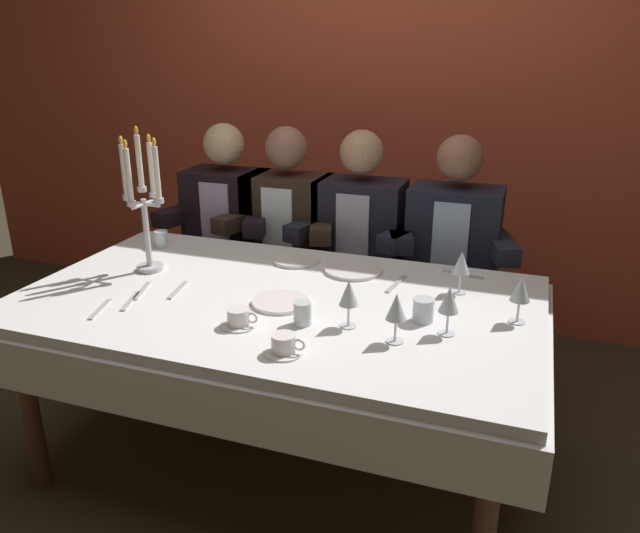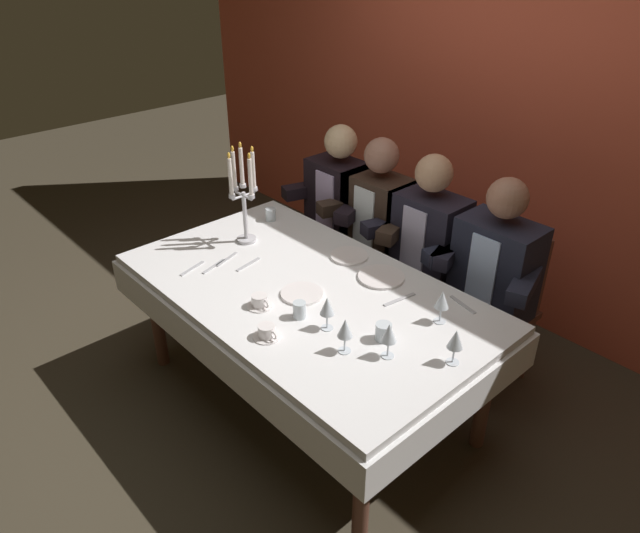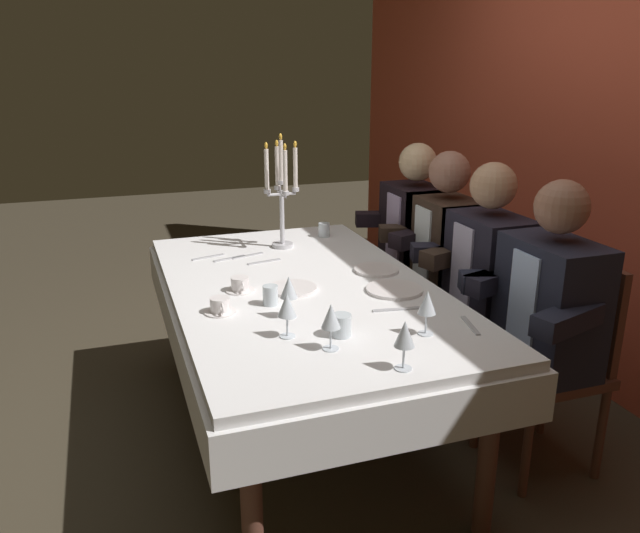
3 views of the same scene
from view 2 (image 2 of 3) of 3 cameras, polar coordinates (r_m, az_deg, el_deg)
name	(u,v)px [view 2 (image 2 of 3)]	position (r m, az deg, el deg)	size (l,w,h in m)	color
ground_plane	(307,399)	(3.41, -1.28, -12.64)	(12.00, 12.00, 0.00)	#3C3426
back_wall	(509,105)	(3.92, 17.70, 14.55)	(6.00, 0.12, 2.70)	#C74C33
dining_table	(305,307)	(3.02, -1.41, -3.95)	(1.94, 1.14, 0.74)	white
candelabra	(244,196)	(3.29, -7.37, 6.74)	(0.19, 0.19, 0.59)	silver
dinner_plate_0	(302,294)	(2.89, -1.76, -2.63)	(0.21, 0.21, 0.01)	white
dinner_plate_1	(349,256)	(3.22, 2.83, 1.03)	(0.21, 0.21, 0.01)	white
dinner_plate_2	(381,277)	(3.04, 5.91, -1.01)	(0.24, 0.24, 0.01)	white
wine_glass_0	(456,340)	(2.47, 12.91, -6.93)	(0.07, 0.07, 0.16)	silver
wine_glass_1	(442,300)	(2.70, 11.66, -3.22)	(0.07, 0.07, 0.16)	silver
wine_glass_2	(327,307)	(2.60, 0.69, -3.92)	(0.07, 0.07, 0.16)	silver
wine_glass_3	(345,329)	(2.47, 2.43, -6.04)	(0.07, 0.07, 0.16)	silver
wine_glass_4	(389,334)	(2.46, 6.66, -6.47)	(0.07, 0.07, 0.16)	silver
water_tumbler_0	(383,332)	(2.59, 6.12, -6.27)	(0.07, 0.07, 0.08)	silver
water_tumbler_1	(299,310)	(2.72, -1.99, -4.20)	(0.06, 0.06, 0.08)	silver
water_tumbler_2	(271,214)	(3.63, -4.77, 5.02)	(0.06, 0.06, 0.08)	silver
coffee_cup_0	(260,302)	(2.81, -5.82, -3.38)	(0.13, 0.12, 0.06)	white
coffee_cup_1	(267,332)	(2.61, -5.14, -6.31)	(0.13, 0.12, 0.06)	white
fork_0	(227,259)	(3.23, -8.97, 0.70)	(0.17, 0.02, 0.01)	#B7B7BC
fork_1	(248,264)	(3.17, -6.92, 0.21)	(0.17, 0.02, 0.01)	#B7B7BC
spoon_2	(463,304)	(2.90, 13.57, -3.58)	(0.17, 0.02, 0.01)	#B7B7BC
knife_3	(400,299)	(2.88, 7.67, -3.16)	(0.19, 0.02, 0.01)	#B7B7BC
fork_4	(214,266)	(3.18, -10.20, 0.02)	(0.17, 0.02, 0.01)	#B7B7BC
fork_5	(192,268)	(3.18, -12.20, -0.18)	(0.17, 0.02, 0.01)	#B7B7BC
seated_diner_0	(340,200)	(3.92, 1.97, 6.40)	(0.63, 0.48, 1.24)	brown
seated_diner_1	(379,217)	(3.70, 5.69, 4.78)	(0.63, 0.48, 1.24)	brown
seated_diner_2	(428,238)	(3.49, 10.36, 2.72)	(0.63, 0.48, 1.24)	brown
seated_diner_3	(496,267)	(3.27, 16.61, -0.08)	(0.63, 0.48, 1.24)	brown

